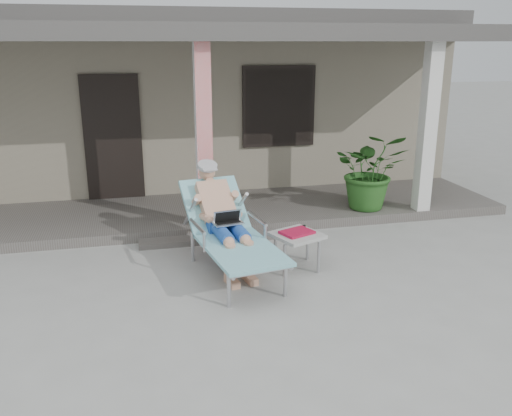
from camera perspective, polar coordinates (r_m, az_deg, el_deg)
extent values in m
plane|color=#9E9E99|center=(6.17, -2.37, -9.43)|extent=(60.00, 60.00, 0.00)
cube|color=gray|center=(12.03, -8.41, 10.93)|extent=(10.00, 5.00, 3.00)
cube|color=#474442|center=(11.97, -8.76, 18.80)|extent=(10.40, 5.40, 0.30)
cube|color=black|center=(9.53, -14.83, 7.15)|extent=(0.95, 0.06, 2.10)
cube|color=black|center=(9.81, 2.41, 10.62)|extent=(1.20, 0.06, 1.30)
cube|color=black|center=(9.81, 2.42, 10.62)|extent=(1.32, 0.05, 1.42)
cube|color=#605B56|center=(8.90, -6.02, -0.52)|extent=(10.00, 2.00, 0.15)
cube|color=red|center=(7.75, -5.52, 7.38)|extent=(0.22, 0.22, 2.61)
cube|color=silver|center=(8.91, 17.60, 7.93)|extent=(0.22, 0.22, 2.61)
cube|color=#474442|center=(8.49, -6.63, 17.84)|extent=(10.00, 2.30, 0.24)
cube|color=#605B56|center=(7.83, -4.93, -3.26)|extent=(2.00, 0.30, 0.07)
cylinder|color=#B7B7BC|center=(5.89, -2.88, -8.63)|extent=(0.05, 0.05, 0.40)
cylinder|color=#B7B7BC|center=(6.12, 3.11, -7.58)|extent=(0.05, 0.05, 0.40)
cylinder|color=#B7B7BC|center=(7.11, -6.69, -4.07)|extent=(0.05, 0.05, 0.40)
cylinder|color=#B7B7BC|center=(7.31, -1.60, -3.37)|extent=(0.05, 0.05, 0.40)
cube|color=#B7B7BC|center=(6.34, -1.58, -4.55)|extent=(0.87, 1.40, 0.03)
cube|color=#81C8C6|center=(6.33, -1.58, -4.33)|extent=(0.98, 1.46, 0.04)
cube|color=#B7B7BC|center=(7.11, -4.36, -0.02)|extent=(0.76, 0.72, 0.53)
cube|color=#81C8C6|center=(7.10, -4.36, 0.26)|extent=(0.88, 0.82, 0.60)
cylinder|color=#AFAFB1|center=(7.26, -5.21, 4.49)|extent=(0.30, 0.30, 0.14)
cube|color=silver|center=(6.68, -3.03, -1.51)|extent=(0.39, 0.31, 0.25)
cube|color=#A5A5A1|center=(6.80, 4.33, -2.87)|extent=(0.71, 0.71, 0.04)
cylinder|color=#B7B7BC|center=(6.62, 3.03, -5.53)|extent=(0.04, 0.04, 0.42)
cylinder|color=#B7B7BC|center=(6.75, 6.62, -5.17)|extent=(0.04, 0.04, 0.42)
cylinder|color=#B7B7BC|center=(7.01, 2.04, -4.19)|extent=(0.04, 0.04, 0.42)
cylinder|color=#B7B7BC|center=(7.13, 5.44, -3.88)|extent=(0.04, 0.04, 0.42)
cube|color=#A81234|center=(6.78, 4.33, -2.57)|extent=(0.46, 0.41, 0.03)
cube|color=black|center=(6.91, 3.98, -2.23)|extent=(0.36, 0.17, 0.04)
imported|color=#26591E|center=(8.89, 11.99, 3.88)|extent=(1.39, 1.30, 1.25)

